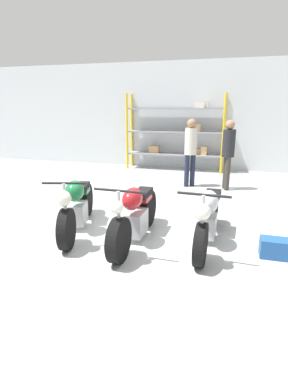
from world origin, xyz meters
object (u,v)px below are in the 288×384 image
Objects in this scene: motorcycle_green at (77,205)px; person_browsing at (191,147)px; person_near_rack at (228,149)px; motorcycle_silver at (208,216)px; toolbox at (276,248)px; motorcycle_red at (135,215)px; shelving_rack at (178,132)px.

motorcycle_green is 3.97m from person_browsing.
person_near_rack is (0.97, -0.06, -0.01)m from person_browsing.
motorcycle_silver is 1.06m from toolbox.
motorcycle_green is 1.02× the size of motorcycle_red.
motorcycle_silver is (2.23, 0.07, 0.00)m from motorcycle_green.
shelving_rack is at bearing -175.41° from motorcycle_red.
motorcycle_red is 2.14m from toolbox.
motorcycle_red is at bearing 67.89° from motorcycle_green.
shelving_rack is 6.03m from motorcycle_red.
shelving_rack is at bearing -19.12° from person_browsing.
motorcycle_red is at bearing 136.84° from person_browsing.
motorcycle_green is 4.37m from person_near_rack.
person_browsing is at bearing 114.57° from toolbox.
motorcycle_green is (-0.79, -5.82, -0.83)m from shelving_rack.
motorcycle_silver is at bearing 102.30° from motorcycle_red.
motorcycle_green reaches higher than toolbox.
person_near_rack is at bearing 101.42° from toolbox.
toolbox is at bearing 85.92° from person_near_rack.
shelving_rack is 7.52× the size of toolbox.
person_browsing is (0.71, -2.20, -0.22)m from shelving_rack.
motorcycle_green is at bearing 120.38° from person_browsing.
person_near_rack is (2.47, 3.56, 0.60)m from motorcycle_green.
motorcycle_red is 1.15× the size of person_browsing.
motorcycle_silver is 3.55m from person_near_rack.
person_browsing is (0.40, 3.77, 0.63)m from motorcycle_red.
toolbox is at bearing -67.79° from shelving_rack.
toolbox is (3.22, -0.14, -0.32)m from motorcycle_green.
motorcycle_green is 3.24m from toolbox.
person_near_rack is (1.37, 3.70, 0.62)m from motorcycle_red.
shelving_rack is 1.85× the size of person_near_rack.
shelving_rack is at bearing 112.21° from toolbox.
motorcycle_red is 4.00m from person_near_rack.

